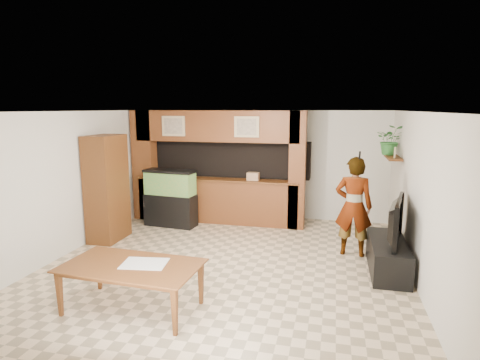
% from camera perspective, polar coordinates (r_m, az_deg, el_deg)
% --- Properties ---
extents(floor, '(6.50, 6.50, 0.00)m').
position_cam_1_polar(floor, '(7.06, -1.90, -11.90)').
color(floor, '#D0B591').
rests_on(floor, ground).
extents(ceiling, '(6.50, 6.50, 0.00)m').
position_cam_1_polar(ceiling, '(6.54, -2.03, 9.72)').
color(ceiling, white).
rests_on(ceiling, wall_back).
extents(wall_back, '(6.00, 0.00, 6.00)m').
position_cam_1_polar(wall_back, '(9.81, 3.04, 2.26)').
color(wall_back, beige).
rests_on(wall_back, floor).
extents(wall_left, '(0.00, 6.50, 6.50)m').
position_cam_1_polar(wall_left, '(8.00, -23.18, -0.38)').
color(wall_left, beige).
rests_on(wall_left, floor).
extents(wall_right, '(0.00, 6.50, 6.50)m').
position_cam_1_polar(wall_right, '(6.58, 24.18, -2.60)').
color(wall_right, beige).
rests_on(wall_right, floor).
extents(partition, '(4.20, 0.99, 2.60)m').
position_cam_1_polar(partition, '(9.43, -3.31, 2.01)').
color(partition, brown).
rests_on(partition, floor).
extents(wall_clock, '(0.05, 0.25, 0.25)m').
position_cam_1_polar(wall_clock, '(8.72, -19.39, 4.66)').
color(wall_clock, black).
rests_on(wall_clock, wall_left).
extents(wall_shelf, '(0.25, 0.90, 0.04)m').
position_cam_1_polar(wall_shelf, '(8.39, 20.94, 3.00)').
color(wall_shelf, brown).
rests_on(wall_shelf, wall_right).
extents(pantry_cabinet, '(0.53, 0.87, 2.13)m').
position_cam_1_polar(pantry_cabinet, '(8.49, -18.40, -1.11)').
color(pantry_cabinet, brown).
rests_on(pantry_cabinet, floor).
extents(trash_can, '(0.28, 0.28, 0.52)m').
position_cam_1_polar(trash_can, '(8.54, -18.38, -6.61)').
color(trash_can, '#B2B2B7').
rests_on(trash_can, floor).
extents(aquarium, '(1.16, 0.44, 1.29)m').
position_cam_1_polar(aquarium, '(9.22, -9.85, -2.62)').
color(aquarium, black).
rests_on(aquarium, floor).
extents(tv_stand, '(0.56, 1.54, 0.51)m').
position_cam_1_polar(tv_stand, '(7.13, 20.24, -10.10)').
color(tv_stand, black).
rests_on(tv_stand, floor).
extents(television, '(0.42, 1.26, 0.72)m').
position_cam_1_polar(television, '(6.95, 20.55, -5.33)').
color(television, black).
rests_on(television, tv_stand).
extents(photo_frame, '(0.05, 0.15, 0.20)m').
position_cam_1_polar(photo_frame, '(8.19, 21.16, 3.67)').
color(photo_frame, tan).
rests_on(photo_frame, wall_shelf).
extents(potted_plant, '(0.58, 0.51, 0.60)m').
position_cam_1_polar(potted_plant, '(8.64, 20.63, 5.35)').
color(potted_plant, '#2D712F').
rests_on(potted_plant, wall_shelf).
extents(person, '(0.70, 0.49, 1.81)m').
position_cam_1_polar(person, '(7.51, 15.85, -3.64)').
color(person, '#A07858').
rests_on(person, floor).
extents(microphone, '(0.03, 0.09, 0.15)m').
position_cam_1_polar(microphone, '(7.20, 16.66, 3.37)').
color(microphone, black).
rests_on(microphone, person).
extents(dining_table, '(1.85, 1.10, 0.63)m').
position_cam_1_polar(dining_table, '(5.65, -15.24, -14.66)').
color(dining_table, brown).
rests_on(dining_table, floor).
extents(newspaper_a, '(0.63, 0.50, 0.01)m').
position_cam_1_polar(newspaper_a, '(5.54, -13.42, -11.47)').
color(newspaper_a, silver).
rests_on(newspaper_a, dining_table).
extents(counter_box, '(0.28, 0.19, 0.18)m').
position_cam_1_polar(counter_box, '(9.06, 1.88, 0.52)').
color(counter_box, '#9D7655').
rests_on(counter_box, partition).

